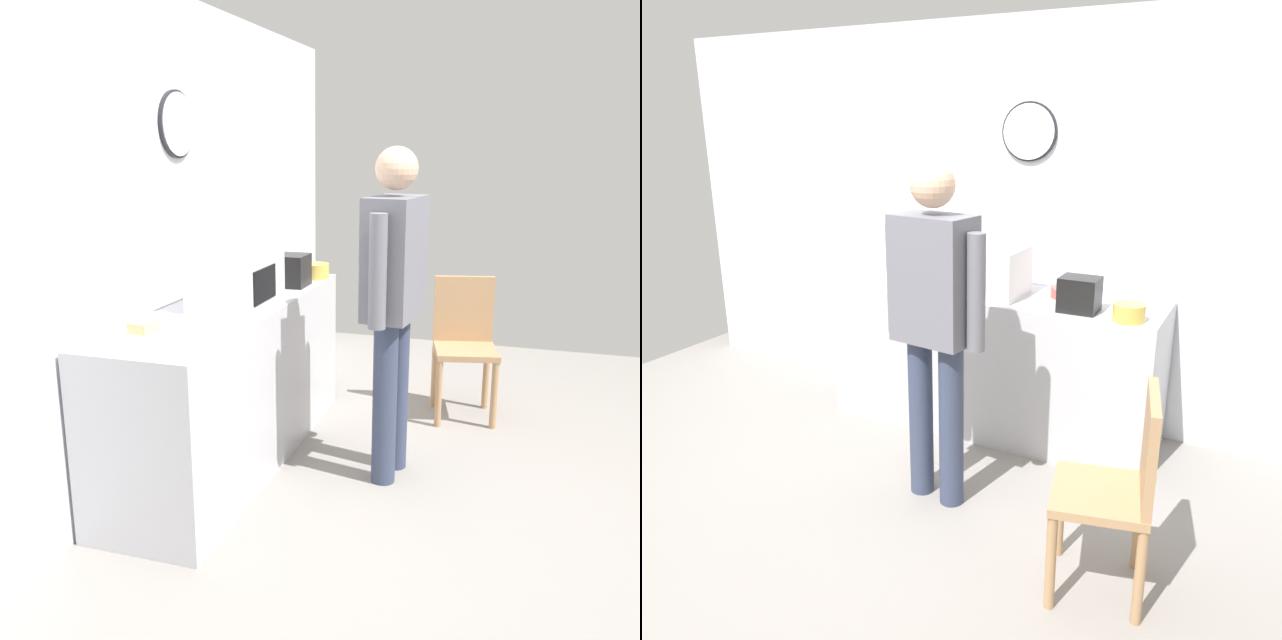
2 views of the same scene
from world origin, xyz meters
TOP-DOWN VIEW (x-y plane):
  - ground_plane at (0.00, 0.00)m, footprint 6.00×6.00m
  - back_wall at (0.00, 1.60)m, footprint 5.40×0.13m
  - kitchen_counter at (0.11, 1.22)m, footprint 2.14×0.62m
  - microwave at (0.07, 1.15)m, footprint 0.50×0.39m
  - sandwich_plate at (-0.60, 1.32)m, footprint 0.27×0.27m
  - salad_bowl at (1.01, 1.00)m, footprint 0.18×0.18m
  - cereal_bowl at (0.56, 1.32)m, footprint 0.21×0.21m
  - toaster at (0.71, 1.06)m, footprint 0.22×0.18m
  - fork_utensil at (1.05, 1.35)m, footprint 0.17×0.07m
  - spoon_utensil at (-0.30, 1.48)m, footprint 0.17×0.06m
  - person_standing at (0.19, 0.30)m, footprint 0.59×0.29m
  - wooden_chair at (1.23, 0.02)m, footprint 0.48×0.48m

SIDE VIEW (x-z plane):
  - ground_plane at x=0.00m, z-range 0.00..0.00m
  - kitchen_counter at x=0.11m, z-range 0.00..0.93m
  - wooden_chair at x=1.23m, z-range 0.05..0.99m
  - fork_utensil at x=1.05m, z-range 0.93..0.94m
  - spoon_utensil at x=-0.30m, z-range 0.93..0.94m
  - sandwich_plate at x=-0.60m, z-range 0.92..0.98m
  - cereal_bowl at x=0.56m, z-range 0.93..0.99m
  - salad_bowl at x=1.01m, z-range 0.93..1.03m
  - toaster at x=0.71m, z-range 0.93..1.13m
  - person_standing at x=0.19m, z-range 0.16..1.95m
  - microwave at x=0.07m, z-range 0.93..1.23m
  - back_wall at x=0.00m, z-range 0.00..2.60m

